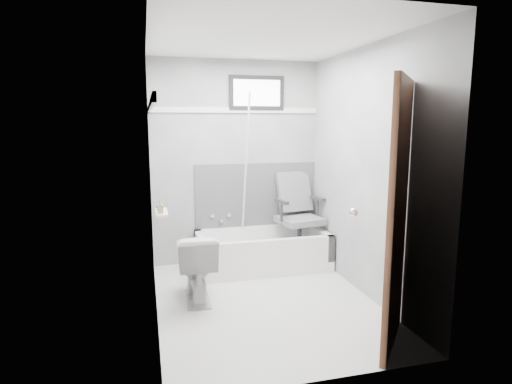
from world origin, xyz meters
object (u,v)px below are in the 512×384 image
object	(u,v)px
bathtub	(263,250)
door	(455,224)
soap_bottle_a	(160,207)
office_chair	(300,214)
soap_bottle_b	(160,205)
toilet	(196,267)

from	to	relation	value
bathtub	door	world-z (taller)	door
soap_bottle_a	office_chair	bearing A→B (deg)	31.18
door	office_chair	bearing A→B (deg)	97.05
office_chair	soap_bottle_b	bearing A→B (deg)	-162.96
office_chair	door	xyz separation A→B (m)	(0.28, -2.26, 0.40)
bathtub	door	xyz separation A→B (m)	(0.75, -2.21, 0.79)
toilet	soap_bottle_a	world-z (taller)	soap_bottle_a
bathtub	office_chair	world-z (taller)	office_chair
toilet	soap_bottle_a	xyz separation A→B (m)	(-0.32, -0.24, 0.64)
door	soap_bottle_a	distance (m)	2.30
office_chair	soap_bottle_a	world-z (taller)	office_chair
office_chair	bathtub	bearing A→B (deg)	175.64
soap_bottle_a	soap_bottle_b	distance (m)	0.14
bathtub	office_chair	size ratio (longest dim) A/B	1.55
office_chair	soap_bottle_a	distance (m)	1.95
toilet	soap_bottle_a	size ratio (longest dim) A/B	6.02
toilet	soap_bottle_b	world-z (taller)	soap_bottle_b
toilet	soap_bottle_b	bearing A→B (deg)	19.07
bathtub	soap_bottle_a	bearing A→B (deg)	-141.14
office_chair	soap_bottle_b	distance (m)	1.88
toilet	soap_bottle_b	xyz separation A→B (m)	(-0.32, -0.10, 0.63)
bathtub	soap_bottle_a	world-z (taller)	soap_bottle_a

